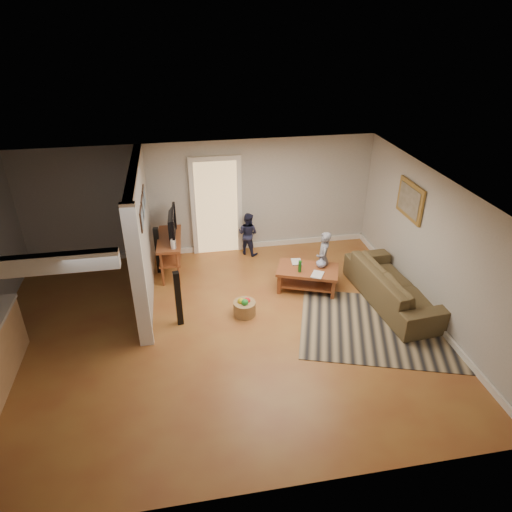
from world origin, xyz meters
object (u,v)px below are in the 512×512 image
(tv_console, at_px, (170,241))
(speaker_left, at_px, (178,299))
(sofa, at_px, (391,301))
(child, at_px, (321,283))
(speaker_right, at_px, (158,250))
(toddler, at_px, (248,253))
(coffee_table, at_px, (308,273))
(toy_basket, at_px, (245,308))

(tv_console, distance_m, speaker_left, 1.84)
(sofa, bearing_deg, child, 47.21)
(speaker_right, distance_m, toddler, 2.06)
(sofa, relative_size, speaker_right, 2.34)
(sofa, bearing_deg, coffee_table, 58.17)
(coffee_table, height_order, speaker_left, speaker_left)
(sofa, height_order, tv_console, tv_console)
(sofa, distance_m, coffee_table, 1.64)
(speaker_right, height_order, toddler, speaker_right)
(coffee_table, relative_size, speaker_right, 1.32)
(coffee_table, relative_size, child, 1.18)
(toy_basket, xyz_separation_m, child, (1.68, 0.77, -0.15))
(toy_basket, bearing_deg, tv_console, 125.15)
(speaker_right, bearing_deg, sofa, -18.73)
(tv_console, distance_m, toy_basket, 2.24)
(coffee_table, bearing_deg, toddler, 119.34)
(sofa, height_order, child, child)
(speaker_right, distance_m, child, 3.39)
(tv_console, xyz_separation_m, speaker_left, (0.10, -1.83, -0.19))
(toddler, bearing_deg, tv_console, 54.10)
(coffee_table, bearing_deg, speaker_left, -164.46)
(coffee_table, bearing_deg, speaker_right, 157.84)
(speaker_right, xyz_separation_m, child, (3.19, -1.03, -0.50))
(child, relative_size, toddler, 1.15)
(coffee_table, height_order, speaker_right, speaker_right)
(speaker_left, distance_m, toddler, 2.87)
(speaker_left, relative_size, child, 0.93)
(speaker_left, distance_m, child, 2.99)
(speaker_left, xyz_separation_m, child, (2.83, 0.83, -0.52))
(tv_console, relative_size, toy_basket, 3.13)
(speaker_left, distance_m, speaker_right, 1.90)
(tv_console, xyz_separation_m, toy_basket, (1.25, -1.77, -0.56))
(tv_console, bearing_deg, speaker_right, 175.45)
(tv_console, xyz_separation_m, child, (2.92, -1.00, -0.71))
(coffee_table, xyz_separation_m, toddler, (-0.92, 1.64, -0.35))
(toddler, bearing_deg, speaker_left, 93.19)
(child, bearing_deg, speaker_left, -58.46)
(child, bearing_deg, toy_basket, -50.19)
(toy_basket, bearing_deg, sofa, -1.69)
(speaker_right, relative_size, toddler, 1.03)
(child, bearing_deg, speaker_right, -92.80)
(coffee_table, xyz_separation_m, speaker_right, (-2.87, 1.17, 0.15))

